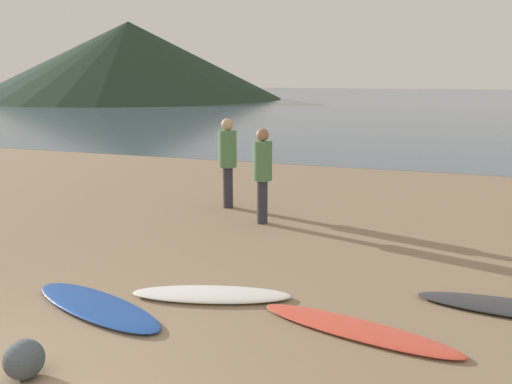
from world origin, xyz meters
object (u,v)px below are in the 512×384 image
object	(u,v)px
surfboard_4	(357,329)
person_1	(262,168)
beach_rock_far	(24,359)
person_0	(228,156)
surfboard_2	(96,306)
surfboard_3	(211,294)

from	to	relation	value
surfboard_4	person_1	distance (m)	4.33
surfboard_4	beach_rock_far	size ratio (longest dim) A/B	6.16
surfboard_4	person_1	xyz separation A→B (m)	(-2.24, 3.57, 1.00)
surfboard_4	person_0	xyz separation A→B (m)	(-3.26, 4.44, 1.05)
person_1	surfboard_2	bearing A→B (deg)	-43.93
person_0	person_1	bearing A→B (deg)	129.98
surfboard_4	person_0	distance (m)	5.61
beach_rock_far	surfboard_2	bearing A→B (deg)	99.91
person_1	beach_rock_far	world-z (taller)	person_1
beach_rock_far	person_1	bearing A→B (deg)	84.99
surfboard_2	beach_rock_far	xyz separation A→B (m)	(0.24, -1.37, 0.14)
person_0	person_1	world-z (taller)	person_0
person_1	beach_rock_far	distance (m)	5.47
surfboard_4	beach_rock_far	world-z (taller)	beach_rock_far
surfboard_2	surfboard_3	xyz separation A→B (m)	(1.14, 0.73, 0.00)
surfboard_3	surfboard_4	distance (m)	1.83
surfboard_4	beach_rock_far	distance (m)	3.26
person_0	surfboard_4	bearing A→B (deg)	116.43
surfboard_2	person_0	xyz separation A→B (m)	(-0.32, 4.88, 1.04)
surfboard_2	surfboard_4	distance (m)	2.98
surfboard_3	person_1	xyz separation A→B (m)	(-0.43, 3.29, 0.99)
beach_rock_far	surfboard_4	bearing A→B (deg)	33.76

